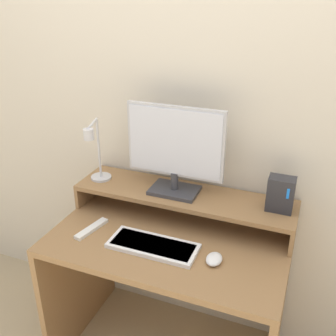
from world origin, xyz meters
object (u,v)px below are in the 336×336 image
object	(u,v)px
desk_lamp	(96,155)
keyboard	(153,246)
mouse	(214,259)
monitor	(175,149)
router_dock	(281,194)
remote_control	(92,229)

from	to	relation	value
desk_lamp	keyboard	bearing A→B (deg)	-29.52
desk_lamp	keyboard	xyz separation A→B (m)	(0.39, -0.22, -0.27)
mouse	desk_lamp	bearing A→B (deg)	161.63
monitor	keyboard	xyz separation A→B (m)	(0.01, -0.28, -0.34)
monitor	desk_lamp	bearing A→B (deg)	-171.09
desk_lamp	keyboard	distance (m)	0.53
monitor	desk_lamp	xyz separation A→B (m)	(-0.38, -0.06, -0.07)
router_dock	monitor	bearing A→B (deg)	-178.23
mouse	monitor	bearing A→B (deg)	134.94
mouse	remote_control	distance (m)	0.59
keyboard	remote_control	world-z (taller)	keyboard
remote_control	desk_lamp	bearing A→B (deg)	110.26
desk_lamp	router_dock	distance (m)	0.87
keyboard	remote_control	xyz separation A→B (m)	(-0.32, 0.02, -0.00)
keyboard	remote_control	bearing A→B (deg)	177.13
desk_lamp	remote_control	xyz separation A→B (m)	(0.08, -0.21, -0.28)
desk_lamp	mouse	size ratio (longest dim) A/B	3.60
desk_lamp	remote_control	size ratio (longest dim) A/B	1.69
router_dock	keyboard	xyz separation A→B (m)	(-0.48, -0.30, -0.20)
keyboard	mouse	xyz separation A→B (m)	(0.27, 0.00, 0.01)
desk_lamp	mouse	world-z (taller)	desk_lamp
monitor	mouse	distance (m)	0.52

